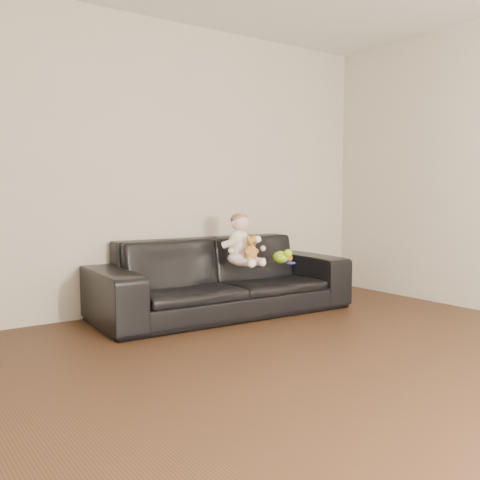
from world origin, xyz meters
TOP-DOWN VIEW (x-y plane):
  - floor at (0.00, 0.00)m, footprint 5.50×5.50m
  - wall_back at (0.00, 2.75)m, footprint 5.00×0.00m
  - sofa at (0.52, 2.25)m, footprint 2.30×0.98m
  - baby at (0.63, 2.13)m, footprint 0.35×0.41m
  - teddy_bear at (0.64, 1.99)m, footprint 0.14×0.14m
  - toy_green at (1.00, 2.03)m, footprint 0.17×0.18m
  - toy_rattle at (1.13, 2.07)m, footprint 0.07×0.07m
  - toy_blue_disc at (1.05, 1.96)m, footprint 0.11×0.11m

SIDE VIEW (x-z plane):
  - floor at x=0.00m, z-range 0.00..0.00m
  - sofa at x=0.52m, z-range 0.00..0.66m
  - toy_blue_disc at x=1.05m, z-range 0.43..0.45m
  - toy_rattle at x=1.13m, z-range 0.43..0.51m
  - toy_green at x=1.00m, z-range 0.43..0.54m
  - teddy_bear at x=0.64m, z-range 0.49..0.70m
  - baby at x=0.63m, z-range 0.41..0.86m
  - wall_back at x=0.00m, z-range -1.20..3.80m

